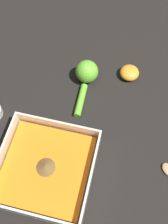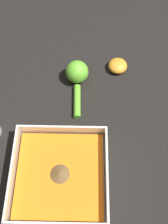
# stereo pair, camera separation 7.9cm
# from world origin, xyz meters

# --- Properties ---
(ground_plane) EXTENTS (4.00, 4.00, 0.00)m
(ground_plane) POSITION_xyz_m (0.00, 0.00, 0.00)
(ground_plane) COLOR black
(square_dish) EXTENTS (0.25, 0.25, 0.07)m
(square_dish) POSITION_xyz_m (-0.04, 0.03, 0.02)
(square_dish) COLOR silver
(square_dish) RESTS_ON ground_plane
(lemon_squeezer) EXTENTS (0.08, 0.19, 0.08)m
(lemon_squeezer) POSITION_xyz_m (-0.07, -0.29, 0.03)
(lemon_squeezer) COLOR #6BC633
(lemon_squeezer) RESTS_ON ground_plane
(lemon_half) EXTENTS (0.06, 0.06, 0.04)m
(lemon_half) POSITION_xyz_m (-0.21, -0.35, 0.02)
(lemon_half) COLOR orange
(lemon_half) RESTS_ON ground_plane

